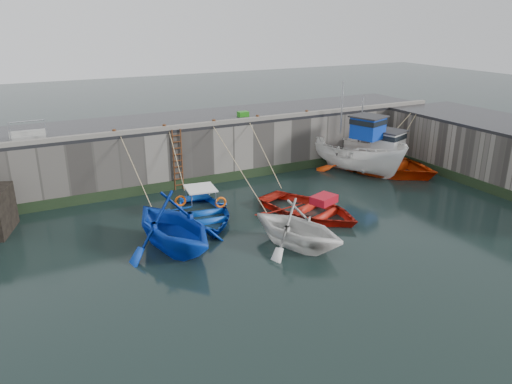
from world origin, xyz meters
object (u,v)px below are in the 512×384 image
boat_near_blue (204,217)px  boat_far_white (357,155)px  bollard_d (258,118)px  boat_near_blacktrim (296,245)px  boat_near_navy (309,214)px  bollard_b (164,127)px  ladder (178,160)px  boat_far_orange (377,162)px  bollard_c (214,122)px  boat_near_white (174,248)px  bollard_a (114,132)px  bollard_e (307,113)px  fish_crate (243,114)px

boat_near_blue → boat_far_white: bearing=20.6°
bollard_d → boat_near_blue: bearing=-138.3°
boat_near_blacktrim → bollard_d: bearing=50.6°
boat_near_navy → bollard_b: size_ratio=18.39×
ladder → boat_far_orange: bearing=-9.9°
boat_near_navy → bollard_c: size_ratio=18.39×
boat_near_white → bollard_a: bearing=82.4°
boat_far_orange → bollard_a: boat_far_orange is taller
bollard_e → boat_near_blacktrim: bearing=-124.3°
boat_near_blacktrim → boat_far_white: size_ratio=0.63×
boat_far_white → bollard_b: (-10.71, 2.10, 2.27)m
bollard_d → boat_near_blacktrim: bearing=-107.9°
fish_crate → bollard_b: (-5.07, -1.36, 0.00)m
fish_crate → boat_near_white: bearing=-130.1°
bollard_b → ladder: bearing=-33.9°
boat_near_blacktrim → boat_near_blue: bearing=95.1°
boat_near_white → fish_crate: size_ratio=8.34×
boat_near_navy → bollard_d: bollard_d is taller
boat_near_blacktrim → bollard_e: bollard_e is taller
ladder → boat_near_blacktrim: ladder is taller
boat_near_blue → bollard_d: size_ratio=16.47×
ladder → boat_near_navy: bearing=-55.8°
boat_far_white → boat_near_navy: bearing=-164.2°
boat_near_blacktrim → boat_near_white: bearing=133.4°
boat_far_orange → fish_crate: 8.35m
boat_near_navy → fish_crate: (0.45, 7.75, 3.30)m
bollard_b → bollard_e: 8.50m
boat_near_blue → bollard_a: bollard_a is taller
boat_near_white → boat_far_white: (12.69, 4.74, 1.03)m
ladder → bollard_a: bollard_a is taller
boat_near_navy → bollard_c: (-1.92, 6.39, 3.30)m
boat_near_blue → bollard_e: size_ratio=16.47×
boat_far_orange → bollard_b: bearing=148.5°
bollard_e → boat_near_blue: bearing=-151.3°
boat_far_orange → fish_crate: (-6.94, 3.71, 2.80)m
fish_crate → bollard_a: (-7.57, -1.36, 0.00)m
boat_far_orange → fish_crate: size_ratio=14.89×
bollard_e → fish_crate: bearing=158.4°
boat_near_white → bollard_b: size_ratio=17.50×
bollard_e → bollard_c: bearing=180.0°
boat_near_blacktrim → bollard_e: size_ratio=15.02×
boat_near_blue → bollard_a: size_ratio=16.47×
boat_near_blue → fish_crate: 8.31m
boat_near_white → bollard_e: size_ratio=17.50×
ladder → boat_near_blue: bearing=-93.8°
boat_near_white → boat_near_navy: (6.60, 0.45, 0.00)m
boat_near_navy → boat_near_blue: bearing=136.7°
boat_near_blue → bollard_c: 6.12m
boat_far_orange → bollard_b: size_ratio=31.27×
bollard_c → boat_near_navy: bearing=-73.3°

